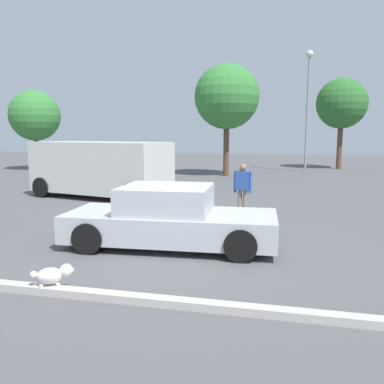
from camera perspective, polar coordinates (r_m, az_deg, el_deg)
The scene contains 10 objects.
ground_plane at distance 8.54m, azimuth -2.70°, elevation -8.14°, with size 80.00×80.00×0.00m, color #515154.
sedan_foreground at distance 8.63m, azimuth -3.18°, elevation -3.85°, with size 4.57×2.11×1.32m.
dog at distance 6.58m, azimuth -19.26°, elevation -11.17°, with size 0.59×0.41×0.44m.
van_white at distance 15.55m, azimuth -12.99°, elevation 3.44°, with size 5.65×3.32×2.11m.
pedestrian at distance 11.85m, azimuth 7.28°, elevation 0.97°, with size 0.55×0.33×1.55m.
parking_curb at distance 6.08m, azimuth -9.95°, elevation -14.66°, with size 8.24×0.20×0.12m, color #B7B2A8.
light_post_near at distance 26.47m, azimuth 16.30°, elevation 13.55°, with size 0.44×0.44×7.48m.
tree_back_left at distance 28.81m, azimuth -21.61°, elevation 10.11°, with size 3.32×3.32×5.27m.
tree_back_center at distance 29.37m, azimuth 20.66°, elevation 11.75°, with size 3.40×3.40×6.15m.
tree_back_right at distance 23.10m, azimuth 5.01°, elevation 13.42°, with size 3.66×3.66×6.32m.
Camera 1 is at (2.23, -7.88, 2.43)m, focal length 37.23 mm.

